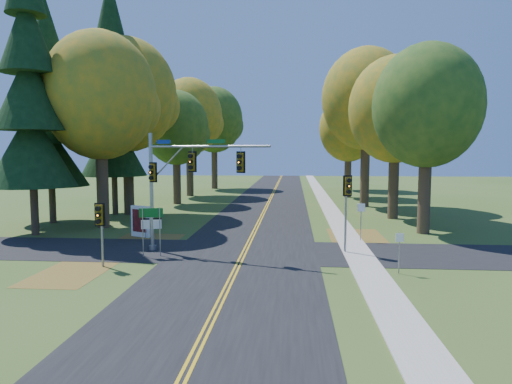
# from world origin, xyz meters

# --- Properties ---
(ground) EXTENTS (160.00, 160.00, 0.00)m
(ground) POSITION_xyz_m (0.00, 0.00, 0.00)
(ground) COLOR #33511C
(ground) RESTS_ON ground
(road_main) EXTENTS (8.00, 160.00, 0.02)m
(road_main) POSITION_xyz_m (0.00, 0.00, 0.01)
(road_main) COLOR black
(road_main) RESTS_ON ground
(road_cross) EXTENTS (60.00, 6.00, 0.02)m
(road_cross) POSITION_xyz_m (0.00, 2.00, 0.01)
(road_cross) COLOR black
(road_cross) RESTS_ON ground
(centerline_left) EXTENTS (0.10, 160.00, 0.01)m
(centerline_left) POSITION_xyz_m (-0.10, 0.00, 0.03)
(centerline_left) COLOR gold
(centerline_left) RESTS_ON road_main
(centerline_right) EXTENTS (0.10, 160.00, 0.01)m
(centerline_right) POSITION_xyz_m (0.10, 0.00, 0.03)
(centerline_right) COLOR gold
(centerline_right) RESTS_ON road_main
(sidewalk_east) EXTENTS (1.60, 160.00, 0.06)m
(sidewalk_east) POSITION_xyz_m (6.20, 0.00, 0.03)
(sidewalk_east) COLOR #9E998E
(sidewalk_east) RESTS_ON ground
(leaf_patch_w_near) EXTENTS (4.00, 6.00, 0.00)m
(leaf_patch_w_near) POSITION_xyz_m (-6.50, 4.00, 0.01)
(leaf_patch_w_near) COLOR brown
(leaf_patch_w_near) RESTS_ON ground
(leaf_patch_e) EXTENTS (3.50, 8.00, 0.00)m
(leaf_patch_e) POSITION_xyz_m (6.80, 6.00, 0.01)
(leaf_patch_e) COLOR brown
(leaf_patch_e) RESTS_ON ground
(leaf_patch_w_far) EXTENTS (3.00, 5.00, 0.00)m
(leaf_patch_w_far) POSITION_xyz_m (-7.50, -3.00, 0.01)
(leaf_patch_w_far) COLOR brown
(leaf_patch_w_far) RESTS_ON ground
(tree_w_a) EXTENTS (8.00, 8.00, 14.15)m
(tree_w_a) POSITION_xyz_m (-11.13, 9.38, 9.49)
(tree_w_a) COLOR #38281C
(tree_w_a) RESTS_ON ground
(tree_e_a) EXTENTS (7.20, 7.20, 12.73)m
(tree_e_a) POSITION_xyz_m (11.57, 8.77, 8.53)
(tree_e_a) COLOR #38281C
(tree_e_a) RESTS_ON ground
(tree_w_b) EXTENTS (8.60, 8.60, 15.38)m
(tree_w_b) POSITION_xyz_m (-11.72, 16.29, 10.37)
(tree_w_b) COLOR #38281C
(tree_w_b) RESTS_ON ground
(tree_e_b) EXTENTS (7.60, 7.60, 13.33)m
(tree_e_b) POSITION_xyz_m (10.97, 15.58, 8.90)
(tree_e_b) COLOR #38281C
(tree_e_b) RESTS_ON ground
(tree_w_c) EXTENTS (6.80, 6.80, 11.91)m
(tree_w_c) POSITION_xyz_m (-9.54, 24.47, 7.94)
(tree_w_c) COLOR #38281C
(tree_w_c) RESTS_ON ground
(tree_e_c) EXTENTS (8.80, 8.80, 15.79)m
(tree_e_c) POSITION_xyz_m (9.88, 23.69, 10.66)
(tree_e_c) COLOR #38281C
(tree_e_c) RESTS_ON ground
(tree_w_d) EXTENTS (8.20, 8.20, 14.56)m
(tree_w_d) POSITION_xyz_m (-10.13, 33.18, 9.78)
(tree_w_d) COLOR #38281C
(tree_w_d) RESTS_ON ground
(tree_e_d) EXTENTS (7.00, 7.00, 12.32)m
(tree_e_d) POSITION_xyz_m (9.26, 32.87, 8.24)
(tree_e_d) COLOR #38281C
(tree_e_d) RESTS_ON ground
(tree_w_e) EXTENTS (8.40, 8.40, 14.97)m
(tree_w_e) POSITION_xyz_m (-8.92, 44.09, 10.07)
(tree_w_e) COLOR #38281C
(tree_w_e) RESTS_ON ground
(tree_e_e) EXTENTS (7.80, 7.80, 13.74)m
(tree_e_e) POSITION_xyz_m (10.47, 43.58, 9.19)
(tree_e_e) COLOR #38281C
(tree_e_e) RESTS_ON ground
(pine_a) EXTENTS (5.60, 5.60, 19.48)m
(pine_a) POSITION_xyz_m (-14.50, 6.00, 9.18)
(pine_a) COLOR #38281C
(pine_a) RESTS_ON ground
(pine_b) EXTENTS (5.60, 5.60, 17.31)m
(pine_b) POSITION_xyz_m (-16.00, 11.00, 8.16)
(pine_b) COLOR #38281C
(pine_b) RESTS_ON ground
(pine_c) EXTENTS (5.60, 5.60, 20.56)m
(pine_c) POSITION_xyz_m (-13.00, 16.00, 9.69)
(pine_c) COLOR #38281C
(pine_c) RESTS_ON ground
(traffic_mast) EXTENTS (6.97, 2.32, 6.58)m
(traffic_mast) POSITION_xyz_m (-3.53, 1.44, 4.23)
(traffic_mast) COLOR gray
(traffic_mast) RESTS_ON ground
(east_signal_pole) EXTENTS (0.49, 0.58, 4.29)m
(east_signal_pole) POSITION_xyz_m (5.57, 2.06, 3.25)
(east_signal_pole) COLOR gray
(east_signal_pole) RESTS_ON ground
(ped_signal_pole) EXTENTS (0.50, 0.57, 3.14)m
(ped_signal_pole) POSITION_xyz_m (-6.50, -1.97, 2.33)
(ped_signal_pole) COLOR gray
(ped_signal_pole) RESTS_ON ground
(route_sign_cluster) EXTENTS (1.21, 0.33, 2.65)m
(route_sign_cluster) POSITION_xyz_m (-4.80, 0.52, 1.87)
(route_sign_cluster) COLOR gray
(route_sign_cluster) RESTS_ON ground
(info_kiosk) EXTENTS (1.43, 0.79, 2.04)m
(info_kiosk) POSITION_xyz_m (-7.25, 5.87, 1.01)
(info_kiosk) COLOR white
(info_kiosk) RESTS_ON ground
(reg_sign_e_north) EXTENTS (0.47, 0.08, 2.43)m
(reg_sign_e_north) POSITION_xyz_m (6.86, 5.63, 1.67)
(reg_sign_e_north) COLOR gray
(reg_sign_e_north) RESTS_ON ground
(reg_sign_e_south) EXTENTS (0.37, 0.06, 1.94)m
(reg_sign_e_south) POSITION_xyz_m (7.50, -1.91, 1.33)
(reg_sign_e_south) COLOR gray
(reg_sign_e_south) RESTS_ON ground
(reg_sign_w) EXTENTS (0.37, 0.10, 1.94)m
(reg_sign_w) POSITION_xyz_m (-6.73, 5.29, 1.33)
(reg_sign_w) COLOR gray
(reg_sign_w) RESTS_ON ground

